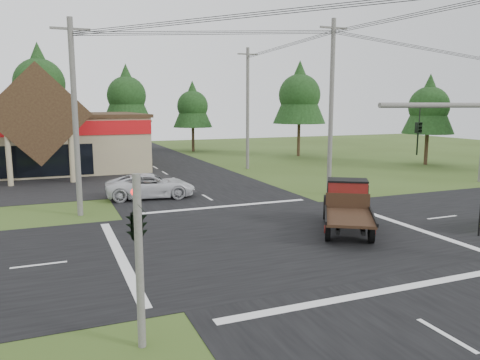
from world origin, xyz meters
TOP-DOWN VIEW (x-y plane):
  - ground at (0.00, 0.00)m, footprint 120.00×120.00m
  - road_ns at (0.00, 0.00)m, footprint 12.00×120.00m
  - road_ew at (0.00, 0.00)m, footprint 120.00×12.00m
  - traffic_signal_corner at (-7.50, -7.32)m, footprint 0.53×2.48m
  - utility_pole_nw at (-8.00, 8.00)m, footprint 2.00×0.30m
  - utility_pole_ne at (8.00, 8.00)m, footprint 2.00×0.30m
  - utility_pole_n at (8.00, 22.00)m, footprint 2.00×0.30m
  - tree_row_c at (-10.00, 41.00)m, footprint 7.28×7.28m
  - tree_row_d at (0.00, 42.00)m, footprint 6.16×6.16m
  - tree_row_e at (8.00, 40.00)m, footprint 5.04×5.04m
  - tree_side_ne at (18.00, 30.00)m, footprint 6.16×6.16m
  - tree_side_e_near at (26.00, 18.00)m, footprint 5.04×5.04m
  - antique_flatbed_truck at (3.61, -0.42)m, footprint 4.93×6.04m
  - white_pickup at (-3.40, 11.44)m, footprint 5.95×3.24m

SIDE VIEW (x-z plane):
  - ground at x=0.00m, z-range 0.00..0.00m
  - road_ns at x=0.00m, z-range 0.00..0.02m
  - road_ew at x=0.00m, z-range 0.00..0.02m
  - white_pickup at x=-3.40m, z-range 0.00..1.58m
  - antique_flatbed_truck at x=3.61m, z-range 0.00..2.41m
  - traffic_signal_corner at x=-7.50m, z-range 1.32..5.72m
  - utility_pole_nw at x=-8.00m, z-range 0.14..10.64m
  - utility_pole_n at x=8.00m, z-range 0.14..11.34m
  - utility_pole_ne at x=8.00m, z-range 0.14..11.64m
  - tree_row_e at x=8.00m, z-range 1.49..10.58m
  - tree_side_e_near at x=26.00m, z-range 1.49..10.58m
  - tree_row_d at x=0.00m, z-range 1.82..12.93m
  - tree_side_ne at x=18.00m, z-range 1.82..12.93m
  - tree_row_c at x=-10.00m, z-range 2.16..15.29m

